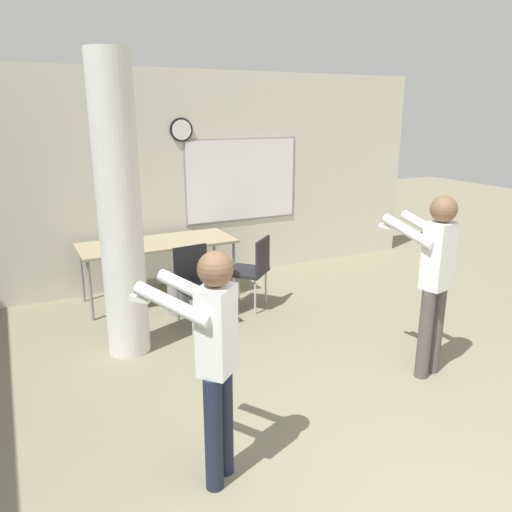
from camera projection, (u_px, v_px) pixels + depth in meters
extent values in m
cube|color=beige|center=(160.00, 181.00, 6.52)|extent=(8.00, 0.12, 2.80)
cylinder|color=black|center=(181.00, 130.00, 6.40)|extent=(0.30, 0.03, 0.30)
cylinder|color=white|center=(182.00, 130.00, 6.39)|extent=(0.26, 0.01, 0.25)
cube|color=#99999E|center=(242.00, 180.00, 6.98)|extent=(1.69, 0.01, 1.16)
cube|color=white|center=(242.00, 180.00, 6.97)|extent=(1.63, 0.02, 1.10)
cylinder|color=silver|center=(120.00, 211.00, 4.57)|extent=(0.40, 0.40, 2.80)
cube|color=tan|center=(157.00, 243.00, 6.11)|extent=(1.88, 0.77, 0.03)
cylinder|color=gray|center=(90.00, 291.00, 5.56)|extent=(0.04, 0.04, 0.71)
cylinder|color=gray|center=(234.00, 269.00, 6.32)|extent=(0.04, 0.04, 0.71)
cylinder|color=gray|center=(82.00, 274.00, 6.12)|extent=(0.04, 0.04, 0.71)
cylinder|color=gray|center=(215.00, 256.00, 6.88)|extent=(0.04, 0.04, 0.71)
cylinder|color=silver|center=(122.00, 238.00, 5.89)|extent=(0.07, 0.07, 0.21)
cylinder|color=silver|center=(121.00, 226.00, 5.84)|extent=(0.03, 0.03, 0.09)
cylinder|color=gray|center=(179.00, 298.00, 5.81)|extent=(0.25, 0.25, 0.37)
cube|color=#232328|center=(200.00, 287.00, 5.39)|extent=(0.49, 0.49, 0.04)
cube|color=#232328|center=(190.00, 263.00, 5.49)|extent=(0.40, 0.08, 0.40)
cylinder|color=#B7B7BC|center=(193.00, 317.00, 5.21)|extent=(0.02, 0.02, 0.43)
cylinder|color=#B7B7BC|center=(223.00, 309.00, 5.40)|extent=(0.02, 0.02, 0.43)
cylinder|color=#B7B7BC|center=(178.00, 306.00, 5.50)|extent=(0.02, 0.02, 0.43)
cylinder|color=#B7B7BC|center=(207.00, 299.00, 5.69)|extent=(0.02, 0.02, 0.43)
cube|color=#232328|center=(246.00, 271.00, 5.93)|extent=(0.62, 0.62, 0.04)
cube|color=#232328|center=(263.00, 255.00, 5.79)|extent=(0.31, 0.29, 0.40)
cylinder|color=#B7B7BC|center=(239.00, 283.00, 6.22)|extent=(0.02, 0.02, 0.43)
cylinder|color=#B7B7BC|center=(227.00, 293.00, 5.89)|extent=(0.02, 0.02, 0.43)
cylinder|color=#B7B7BC|center=(266.00, 287.00, 6.09)|extent=(0.02, 0.02, 0.43)
cylinder|color=#B7B7BC|center=(255.00, 297.00, 5.77)|extent=(0.02, 0.02, 0.43)
cylinder|color=#1E2338|center=(224.00, 420.00, 3.18)|extent=(0.11, 0.11, 0.77)
cylinder|color=#1E2338|center=(214.00, 434.00, 3.05)|extent=(0.11, 0.11, 0.77)
cube|color=white|center=(217.00, 330.00, 2.93)|extent=(0.29, 0.28, 0.55)
sphere|color=brown|center=(215.00, 269.00, 2.82)|extent=(0.21, 0.21, 0.21)
cylinder|color=white|center=(193.00, 290.00, 3.07)|extent=(0.38, 0.42, 0.22)
cylinder|color=white|center=(172.00, 304.00, 2.85)|extent=(0.38, 0.42, 0.22)
cube|color=white|center=(140.00, 299.00, 2.93)|extent=(0.11, 0.12, 0.04)
cylinder|color=#514C47|center=(436.00, 330.00, 4.45)|extent=(0.12, 0.12, 0.82)
cylinder|color=#514C47|center=(425.00, 334.00, 4.35)|extent=(0.12, 0.12, 0.82)
cube|color=white|center=(439.00, 256.00, 4.20)|extent=(0.27, 0.23, 0.58)
sphere|color=brown|center=(444.00, 209.00, 4.09)|extent=(0.22, 0.22, 0.22)
cylinder|color=white|center=(426.00, 227.00, 4.40)|extent=(0.18, 0.52, 0.23)
cylinder|color=white|center=(408.00, 231.00, 4.25)|extent=(0.18, 0.52, 0.23)
cube|color=white|center=(386.00, 226.00, 4.43)|extent=(0.06, 0.13, 0.04)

